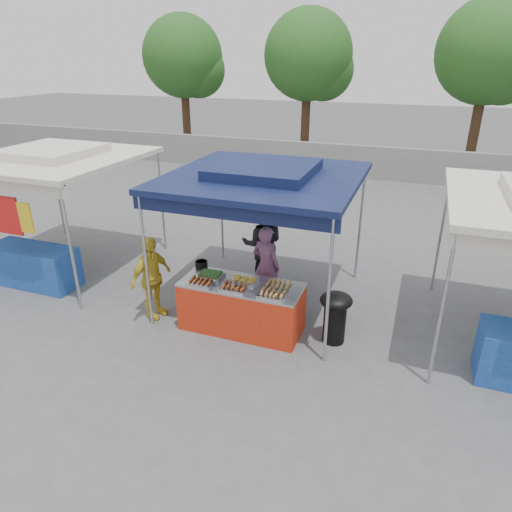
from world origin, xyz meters
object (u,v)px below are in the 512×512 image
(cooking_pot, at_px, (201,265))
(helper_man, at_px, (263,244))
(vendor_table, at_px, (241,306))
(wok_burner, at_px, (335,313))
(vendor_woman, at_px, (266,266))
(customer_person, at_px, (151,278))

(cooking_pot, xyz_separation_m, helper_man, (0.65, 1.37, -0.06))
(vendor_table, height_order, wok_burner, wok_burner)
(vendor_woman, height_order, customer_person, vendor_woman)
(wok_burner, xyz_separation_m, vendor_woman, (-1.43, 0.78, 0.25))
(helper_man, bearing_deg, wok_burner, 120.79)
(customer_person, bearing_deg, wok_burner, -69.45)
(customer_person, bearing_deg, cooking_pot, -42.51)
(cooking_pot, bearing_deg, vendor_table, -20.21)
(wok_burner, bearing_deg, vendor_table, -178.45)
(helper_man, bearing_deg, vendor_woman, 95.31)
(vendor_table, xyz_separation_m, cooking_pot, (-0.87, 0.32, 0.49))
(wok_burner, distance_m, vendor_woman, 1.65)
(cooking_pot, relative_size, customer_person, 0.14)
(cooking_pot, bearing_deg, vendor_woman, 33.11)
(wok_burner, bearing_deg, cooking_pot, 171.52)
(vendor_woman, bearing_deg, cooking_pot, 47.28)
(cooking_pot, bearing_deg, wok_burner, -3.45)
(vendor_woman, bearing_deg, wok_burner, 165.59)
(cooking_pot, bearing_deg, customer_person, -147.09)
(wok_burner, bearing_deg, vendor_woman, 146.39)
(cooking_pot, bearing_deg, helper_man, 64.58)
(wok_burner, distance_m, customer_person, 3.16)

